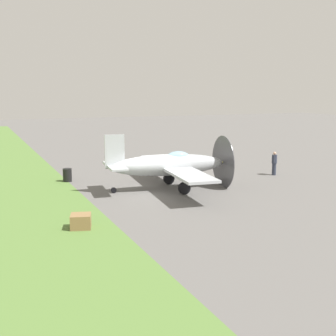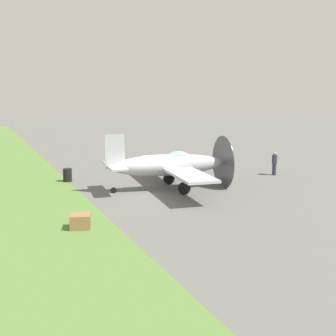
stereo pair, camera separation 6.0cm
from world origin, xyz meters
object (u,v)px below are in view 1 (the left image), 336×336
Objects in this scene: ground_crew_chief at (274,163)px; supply_crate at (81,221)px; airplane_lead at (171,165)px; fuel_drum at (67,175)px.

supply_crate is at bearing -19.00° from ground_crew_chief.
airplane_lead reaches higher than fuel_drum.
fuel_drum is 11.04m from supply_crate.
ground_crew_chief is 1.92× the size of fuel_drum.
airplane_lead is 11.67× the size of fuel_drum.
supply_crate is at bearing -8.07° from fuel_drum.
airplane_lead is 9.13m from ground_crew_chief.
fuel_drum is at bearing -126.45° from airplane_lead.
fuel_drum is (-3.69, -14.46, -0.46)m from ground_crew_chief.
fuel_drum reaches higher than supply_crate.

